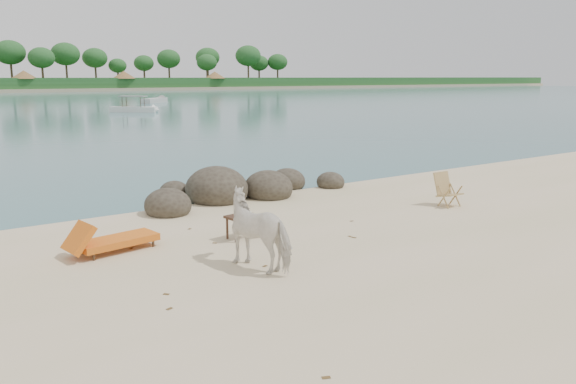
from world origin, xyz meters
name	(u,v)px	position (x,y,z in m)	size (l,w,h in m)	color
boulders	(235,191)	(1.18, 6.06, 0.24)	(6.38, 2.92, 1.25)	#322B21
cow	(262,231)	(-1.18, 0.82, 0.67)	(0.72, 1.58, 1.33)	white
side_table	(241,228)	(-0.64, 2.50, 0.25)	(0.61, 0.39, 0.49)	#331F14
lounge_chair	(117,238)	(-3.00, 3.14, 0.28)	(1.88, 0.66, 0.56)	orange
deck_chair	(450,191)	(5.25, 2.04, 0.43)	(0.55, 0.60, 0.86)	tan
boat_mid	(133,98)	(12.58, 46.59, 1.25)	(5.12, 1.15, 2.51)	silver
boat_far	(154,100)	(21.62, 64.36, 0.36)	(6.13, 1.38, 0.71)	#B8B8B4
dead_leaves	(280,254)	(-0.52, 1.23, 0.00)	(7.22, 6.71, 0.00)	brown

